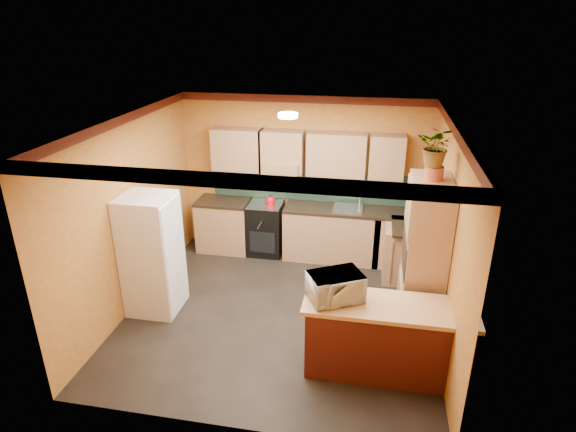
# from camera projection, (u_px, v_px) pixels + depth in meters

# --- Properties ---
(room_shell) EXTENTS (4.24, 4.24, 2.72)m
(room_shell) POSITION_uv_depth(u_px,v_px,m) (285.00, 164.00, 6.23)
(room_shell) COLOR black
(room_shell) RESTS_ON ground
(base_cabinets_back) EXTENTS (3.65, 0.60, 0.88)m
(base_cabinets_back) POSITION_uv_depth(u_px,v_px,m) (301.00, 232.00, 8.25)
(base_cabinets_back) COLOR tan
(base_cabinets_back) RESTS_ON ground
(countertop_back) EXTENTS (3.65, 0.62, 0.04)m
(countertop_back) POSITION_uv_depth(u_px,v_px,m) (302.00, 207.00, 8.07)
(countertop_back) COLOR black
(countertop_back) RESTS_ON base_cabinets_back
(stove) EXTENTS (0.58, 0.58, 0.91)m
(stove) POSITION_uv_depth(u_px,v_px,m) (266.00, 228.00, 8.35)
(stove) COLOR black
(stove) RESTS_ON ground
(kettle) EXTENTS (0.19, 0.19, 0.18)m
(kettle) POSITION_uv_depth(u_px,v_px,m) (270.00, 200.00, 8.07)
(kettle) COLOR #AF0B13
(kettle) RESTS_ON stove
(sink) EXTENTS (0.48, 0.40, 0.03)m
(sink) POSITION_uv_depth(u_px,v_px,m) (348.00, 208.00, 7.92)
(sink) COLOR silver
(sink) RESTS_ON countertop_back
(base_cabinets_right) EXTENTS (0.60, 0.80, 0.88)m
(base_cabinets_right) POSITION_uv_depth(u_px,v_px,m) (410.00, 254.00, 7.47)
(base_cabinets_right) COLOR tan
(base_cabinets_right) RESTS_ON ground
(countertop_right) EXTENTS (0.62, 0.80, 0.04)m
(countertop_right) POSITION_uv_depth(u_px,v_px,m) (413.00, 227.00, 7.29)
(countertop_right) COLOR black
(countertop_right) RESTS_ON base_cabinets_right
(fridge) EXTENTS (0.68, 0.66, 1.70)m
(fridge) POSITION_uv_depth(u_px,v_px,m) (152.00, 254.00, 6.58)
(fridge) COLOR white
(fridge) RESTS_ON ground
(pantry) EXTENTS (0.48, 0.90, 2.10)m
(pantry) POSITION_uv_depth(u_px,v_px,m) (424.00, 261.00, 5.98)
(pantry) COLOR tan
(pantry) RESTS_ON ground
(fern_pot) EXTENTS (0.22, 0.22, 0.16)m
(fern_pot) POSITION_uv_depth(u_px,v_px,m) (434.00, 173.00, 5.59)
(fern_pot) COLOR #AA4529
(fern_pot) RESTS_ON pantry
(fern) EXTENTS (0.53, 0.50, 0.47)m
(fern) POSITION_uv_depth(u_px,v_px,m) (437.00, 146.00, 5.47)
(fern) COLOR tan
(fern) RESTS_ON fern_pot
(breakfast_bar) EXTENTS (1.80, 0.55, 0.88)m
(breakfast_bar) POSITION_uv_depth(u_px,v_px,m) (386.00, 341.00, 5.48)
(breakfast_bar) COLOR #4D1512
(breakfast_bar) RESTS_ON ground
(bar_top) EXTENTS (1.90, 0.65, 0.05)m
(bar_top) POSITION_uv_depth(u_px,v_px,m) (389.00, 307.00, 5.30)
(bar_top) COLOR tan
(bar_top) RESTS_ON breakfast_bar
(microwave) EXTENTS (0.70, 0.63, 0.32)m
(microwave) POSITION_uv_depth(u_px,v_px,m) (335.00, 287.00, 5.33)
(microwave) COLOR white
(microwave) RESTS_ON bar_top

